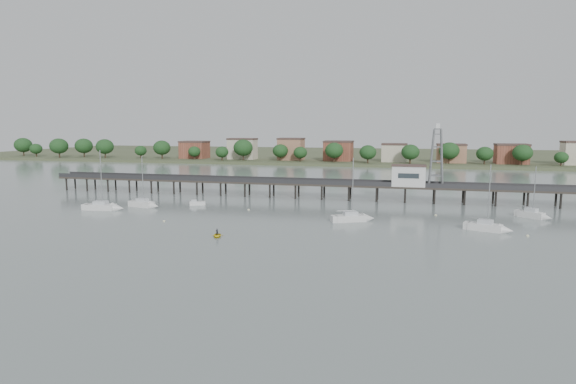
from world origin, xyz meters
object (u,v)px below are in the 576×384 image
(lattice_tower, at_px, (437,158))
(white_tender, at_px, (197,203))
(pier, at_px, (310,184))
(sailboat_e, at_px, (536,215))
(sailboat_d, at_px, (492,228))
(yellow_dinghy, at_px, (217,237))
(sailboat_c, at_px, (356,218))
(sailboat_a, at_px, (107,207))
(sailboat_b, at_px, (146,204))

(lattice_tower, xyz_separation_m, white_tender, (-55.64, -17.46, -10.65))
(pier, bearing_deg, sailboat_e, -17.77)
(sailboat_e, height_order, sailboat_d, sailboat_d)
(white_tender, distance_m, yellow_dinghy, 34.77)
(sailboat_c, relative_size, sailboat_a, 0.94)
(sailboat_c, xyz_separation_m, sailboat_e, (35.46, 11.81, 0.01))
(sailboat_e, relative_size, white_tender, 2.80)
(lattice_tower, bearing_deg, white_tender, -162.58)
(sailboat_e, bearing_deg, sailboat_c, -122.82)
(sailboat_c, bearing_deg, sailboat_e, -6.65)
(yellow_dinghy, bearing_deg, sailboat_d, 1.01)
(sailboat_b, height_order, sailboat_e, sailboat_b)
(lattice_tower, distance_m, white_tender, 59.28)
(lattice_tower, xyz_separation_m, sailboat_d, (8.30, -31.57, -10.46))
(pier, height_order, sailboat_b, sailboat_b)
(lattice_tower, xyz_separation_m, sailboat_a, (-72.52, -28.74, -10.46))
(lattice_tower, height_order, sailboat_d, lattice_tower)
(lattice_tower, relative_size, sailboat_b, 1.24)
(pier, bearing_deg, lattice_tower, 0.00)
(yellow_dinghy, bearing_deg, sailboat_c, 23.91)
(sailboat_c, bearing_deg, sailboat_b, 149.34)
(lattice_tower, height_order, white_tender, lattice_tower)
(sailboat_c, xyz_separation_m, sailboat_b, (-49.50, 4.84, 0.00))
(pier, xyz_separation_m, sailboat_e, (50.57, -16.21, -3.14))
(sailboat_d, height_order, yellow_dinghy, sailboat_d)
(yellow_dinghy, bearing_deg, sailboat_b, 120.87)
(sailboat_b, distance_m, sailboat_d, 74.65)
(sailboat_b, bearing_deg, white_tender, 40.54)
(sailboat_a, xyz_separation_m, sailboat_b, (6.64, 5.56, 0.01))
(pier, distance_m, sailboat_e, 53.20)
(sailboat_d, xyz_separation_m, white_tender, (-63.94, 14.11, -0.20))
(sailboat_a, relative_size, sailboat_d, 1.13)
(white_tender, bearing_deg, lattice_tower, -5.41)
(sailboat_c, relative_size, sailboat_b, 1.07)
(pier, height_order, sailboat_a, sailboat_a)
(sailboat_c, bearing_deg, white_tender, 139.86)
(yellow_dinghy, bearing_deg, sailboat_a, 133.48)
(sailboat_b, xyz_separation_m, white_tender, (10.25, 5.73, -0.20))
(sailboat_a, height_order, white_tender, sailboat_a)
(sailboat_d, bearing_deg, white_tender, -173.18)
(sailboat_a, distance_m, sailboat_d, 80.87)
(sailboat_e, height_order, yellow_dinghy, sailboat_e)
(pier, relative_size, sailboat_a, 10.50)
(sailboat_e, bearing_deg, yellow_dinghy, -112.58)
(pier, height_order, sailboat_d, sailboat_d)
(sailboat_a, bearing_deg, sailboat_e, 0.78)
(sailboat_c, height_order, yellow_dinghy, sailboat_c)
(sailboat_b, relative_size, sailboat_e, 1.11)
(sailboat_d, bearing_deg, sailboat_c, -168.91)
(sailboat_d, bearing_deg, pier, 160.84)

